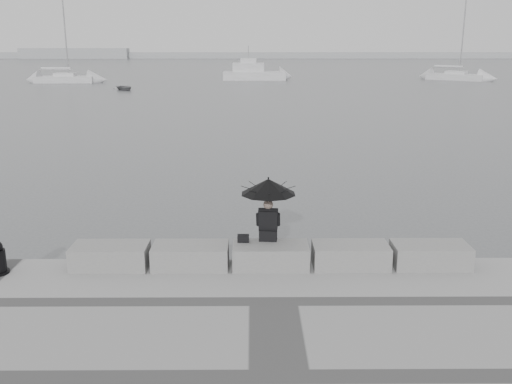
{
  "coord_description": "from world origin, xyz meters",
  "views": [
    {
      "loc": [
        -0.39,
        -11.78,
        5.19
      ],
      "look_at": [
        -0.29,
        3.0,
        1.23
      ],
      "focal_mm": 40.0,
      "sensor_mm": 36.0,
      "label": 1
    }
  ],
  "objects_px": {
    "sailboat_right": "(456,76)",
    "motor_cruiser": "(255,73)",
    "seated_person": "(268,194)",
    "sailboat_left": "(65,78)",
    "dinghy": "(125,88)"
  },
  "relations": [
    {
      "from": "sailboat_left",
      "to": "dinghy",
      "type": "xyz_separation_m",
      "value": [
        9.62,
        -10.69,
        -0.29
      ]
    },
    {
      "from": "seated_person",
      "to": "dinghy",
      "type": "distance_m",
      "value": 51.52
    },
    {
      "from": "seated_person",
      "to": "sailboat_right",
      "type": "relative_size",
      "value": 0.11
    },
    {
      "from": "sailboat_left",
      "to": "motor_cruiser",
      "type": "bearing_deg",
      "value": 10.63
    },
    {
      "from": "motor_cruiser",
      "to": "seated_person",
      "type": "bearing_deg",
      "value": -88.67
    },
    {
      "from": "seated_person",
      "to": "sailboat_right",
      "type": "bearing_deg",
      "value": 73.46
    },
    {
      "from": "sailboat_right",
      "to": "dinghy",
      "type": "bearing_deg",
      "value": -124.34
    },
    {
      "from": "sailboat_right",
      "to": "dinghy",
      "type": "distance_m",
      "value": 43.0
    },
    {
      "from": "sailboat_right",
      "to": "dinghy",
      "type": "xyz_separation_m",
      "value": [
        -40.35,
        -14.87,
        -0.29
      ]
    },
    {
      "from": "seated_person",
      "to": "motor_cruiser",
      "type": "distance_m",
      "value": 64.83
    },
    {
      "from": "dinghy",
      "to": "sailboat_left",
      "type": "bearing_deg",
      "value": 96.34
    },
    {
      "from": "sailboat_right",
      "to": "motor_cruiser",
      "type": "distance_m",
      "value": 26.47
    },
    {
      "from": "sailboat_right",
      "to": "motor_cruiser",
      "type": "relative_size",
      "value": 1.57
    },
    {
      "from": "seated_person",
      "to": "sailboat_left",
      "type": "height_order",
      "value": "sailboat_left"
    },
    {
      "from": "motor_cruiser",
      "to": "sailboat_left",
      "type": "bearing_deg",
      "value": -167.73
    }
  ]
}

